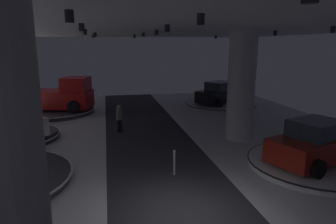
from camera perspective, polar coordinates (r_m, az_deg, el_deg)
name	(u,v)px	position (r m, az deg, el deg)	size (l,w,h in m)	color
ground	(185,217)	(9.31, 3.22, -18.99)	(24.00, 44.00, 0.06)	silver
ceiling_with_spotlights	(188,15)	(7.97, 3.74, 17.61)	(24.00, 44.00, 0.39)	silver
column_right	(241,86)	(16.03, 13.52, 4.69)	(1.40, 1.40, 5.50)	silver
display_platform_deep_right	(220,104)	(24.73, 9.69, 1.42)	(5.63, 5.63, 0.27)	#B7B7BC
display_car_deep_right	(220,93)	(24.55, 9.72, 3.43)	(4.52, 3.75, 1.71)	black
display_platform_deep_left	(54,111)	(23.41, -20.43, 0.21)	(5.68, 5.68, 0.29)	#333338
pickup_truck_deep_left	(58,96)	(23.10, -19.90, 2.78)	(5.65, 3.67, 2.30)	red
display_platform_far_left	(12,137)	(17.79, -27.14, -4.20)	(4.73, 4.73, 0.26)	#333338
display_car_far_left	(10,121)	(17.56, -27.38, -1.47)	(4.14, 4.33, 1.71)	silver
display_platform_mid_right	(315,164)	(13.78, 25.72, -8.67)	(5.30, 5.30, 0.26)	silver
display_car_mid_right	(317,143)	(13.48, 26.00, -5.21)	(4.56, 3.32, 1.71)	maroon
visitor_walking_near	(119,117)	(17.15, -9.10, -0.90)	(0.32, 0.32, 1.59)	black
stanchion_a	(33,213)	(9.45, -23.84, -16.85)	(0.28, 0.28, 1.01)	#333338
stanchion_b	(174,166)	(11.64, 1.16, -10.06)	(0.28, 0.28, 1.01)	#333338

